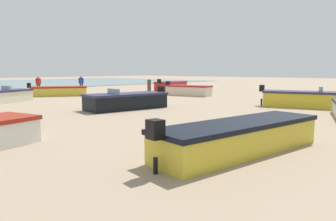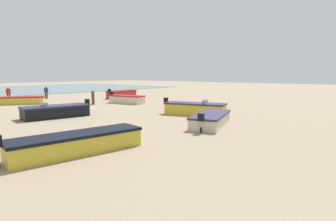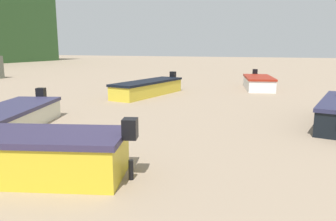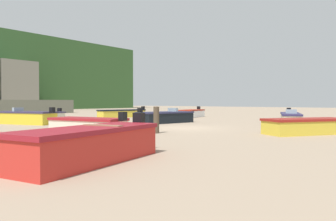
# 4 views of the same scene
# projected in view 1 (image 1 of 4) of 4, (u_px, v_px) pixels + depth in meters

# --- Properties ---
(ground_plane) EXTENTS (160.00, 160.00, 0.00)m
(ground_plane) POSITION_uv_depth(u_px,v_px,m) (122.00, 101.00, 22.03)
(ground_plane) COLOR gray
(boat_yellow_1) EXTENTS (2.82, 4.95, 1.25)m
(boat_yellow_1) POSITION_uv_depth(u_px,v_px,m) (305.00, 99.00, 17.93)
(boat_yellow_1) COLOR gold
(boat_yellow_1) RESTS_ON ground
(boat_yellow_2) EXTENTS (4.62, 3.75, 1.12)m
(boat_yellow_2) POSITION_uv_depth(u_px,v_px,m) (59.00, 91.00, 26.05)
(boat_yellow_2) COLOR gold
(boat_yellow_2) RESTS_ON ground
(boat_cream_3) EXTENTS (2.15, 4.24, 1.19)m
(boat_cream_3) POSITION_uv_depth(u_px,v_px,m) (188.00, 90.00, 26.43)
(boat_cream_3) COLOR beige
(boat_cream_3) RESTS_ON ground
(boat_yellow_4) EXTENTS (5.58, 2.26, 1.13)m
(boat_yellow_4) POSITION_uv_depth(u_px,v_px,m) (240.00, 137.00, 8.02)
(boat_yellow_4) COLOR gold
(boat_yellow_4) RESTS_ON ground
(boat_red_5) EXTENTS (4.97, 2.44, 1.28)m
(boat_red_5) POSITION_uv_depth(u_px,v_px,m) (171.00, 86.00, 33.27)
(boat_red_5) COLOR red
(boat_red_5) RESTS_ON ground
(boat_black_7) EXTENTS (4.92, 2.54, 1.19)m
(boat_black_7) POSITION_uv_depth(u_px,v_px,m) (126.00, 101.00, 17.15)
(boat_black_7) COLOR black
(boat_black_7) RESTS_ON ground
(mooring_post_mid_beach) EXTENTS (0.30, 0.30, 1.39)m
(mooring_post_mid_beach) POSITION_uv_depth(u_px,v_px,m) (149.00, 88.00, 25.24)
(mooring_post_mid_beach) COLOR #4A3C2D
(mooring_post_mid_beach) RESTS_ON ground
(beach_walker_foreground) EXTENTS (0.48, 0.48, 1.62)m
(beach_walker_foreground) POSITION_uv_depth(u_px,v_px,m) (81.00, 82.00, 32.22)
(beach_walker_foreground) COLOR black
(beach_walker_foreground) RESTS_ON ground
(beach_walker_distant) EXTENTS (0.53, 0.35, 1.62)m
(beach_walker_distant) POSITION_uv_depth(u_px,v_px,m) (38.00, 83.00, 30.23)
(beach_walker_distant) COLOR black
(beach_walker_distant) RESTS_ON ground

